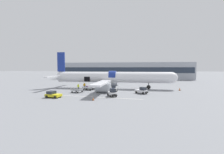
{
  "coord_description": "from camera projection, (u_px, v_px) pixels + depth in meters",
  "views": [
    {
      "loc": [
        5.31,
        -39.67,
        5.94
      ],
      "look_at": [
        -0.85,
        0.85,
        3.52
      ],
      "focal_mm": 24.0,
      "sensor_mm": 36.0,
      "label": 1
    }
  ],
  "objects": [
    {
      "name": "ground_plane",
      "position": [
        115.0,
        90.0,
        40.3
      ],
      "size": [
        500.0,
        500.0,
        0.0
      ],
      "primitive_type": "plane",
      "color": "gray"
    },
    {
      "name": "apron_marking_line",
      "position": [
        97.0,
        97.0,
        30.7
      ],
      "size": [
        18.5,
        2.02,
        0.01
      ],
      "color": "silver",
      "rests_on": "ground_plane"
    },
    {
      "name": "terminal_strip",
      "position": [
        125.0,
        71.0,
        84.85
      ],
      "size": [
        70.09,
        13.68,
        8.98
      ],
      "color": "#9EA3AD",
      "rests_on": "ground_plane"
    },
    {
      "name": "airplane",
      "position": [
        111.0,
        78.0,
        43.68
      ],
      "size": [
        36.38,
        30.78,
        10.78
      ],
      "color": "silver",
      "rests_on": "ground_plane"
    },
    {
      "name": "baggage_tug_lead",
      "position": [
        53.0,
        95.0,
        30.31
      ],
      "size": [
        3.36,
        2.5,
        1.31
      ],
      "color": "yellow",
      "rests_on": "ground_plane"
    },
    {
      "name": "baggage_tug_mid",
      "position": [
        112.0,
        93.0,
        31.31
      ],
      "size": [
        2.34,
        2.77,
        1.75
      ],
      "color": "white",
      "rests_on": "ground_plane"
    },
    {
      "name": "baggage_tug_rear",
      "position": [
        142.0,
        91.0,
        34.83
      ],
      "size": [
        3.05,
        2.73,
        1.57
      ],
      "color": "silver",
      "rests_on": "ground_plane"
    },
    {
      "name": "baggage_tug_spare",
      "position": [
        114.0,
        89.0,
        38.43
      ],
      "size": [
        2.06,
        2.55,
        1.59
      ],
      "color": "silver",
      "rests_on": "ground_plane"
    },
    {
      "name": "baggage_cart_loading",
      "position": [
        88.0,
        88.0,
        40.67
      ],
      "size": [
        3.82,
        2.48,
        1.1
      ],
      "color": "#B7BABF",
      "rests_on": "ground_plane"
    },
    {
      "name": "baggage_cart_queued",
      "position": [
        77.0,
        90.0,
        36.48
      ],
      "size": [
        3.43,
        2.47,
        1.03
      ],
      "color": "#999BA0",
      "rests_on": "ground_plane"
    },
    {
      "name": "ground_crew_loader_a",
      "position": [
        78.0,
        87.0,
        40.22
      ],
      "size": [
        0.62,
        0.49,
        1.77
      ],
      "color": "#1E2338",
      "rests_on": "ground_plane"
    },
    {
      "name": "ground_crew_loader_b",
      "position": [
        99.0,
        87.0,
        40.0
      ],
      "size": [
        0.4,
        0.56,
        1.59
      ],
      "color": "black",
      "rests_on": "ground_plane"
    },
    {
      "name": "ground_crew_driver",
      "position": [
        84.0,
        86.0,
        42.76
      ],
      "size": [
        0.58,
        0.58,
        1.81
      ],
      "color": "#1E2338",
      "rests_on": "ground_plane"
    },
    {
      "name": "ground_crew_supervisor",
      "position": [
        104.0,
        87.0,
        40.35
      ],
      "size": [
        0.56,
        0.56,
        1.77
      ],
      "color": "#1E2338",
      "rests_on": "ground_plane"
    },
    {
      "name": "suitcase_on_tarmac_upright",
      "position": [
        98.0,
        89.0,
        41.09
      ],
      "size": [
        0.41,
        0.26,
        0.63
      ],
      "color": "#14472D",
      "rests_on": "ground_plane"
    },
    {
      "name": "safety_cone_nose",
      "position": [
        180.0,
        89.0,
        39.88
      ],
      "size": [
        0.62,
        0.62,
        0.72
      ],
      "color": "black",
      "rests_on": "ground_plane"
    },
    {
      "name": "safety_cone_engine_left",
      "position": [
        93.0,
        99.0,
        27.58
      ],
      "size": [
        0.45,
        0.45,
        0.66
      ],
      "color": "black",
      "rests_on": "ground_plane"
    },
    {
      "name": "safety_cone_wingtip",
      "position": [
        109.0,
        91.0,
        36.87
      ],
      "size": [
        0.54,
        0.54,
        0.76
      ],
      "color": "black",
      "rests_on": "ground_plane"
    }
  ]
}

